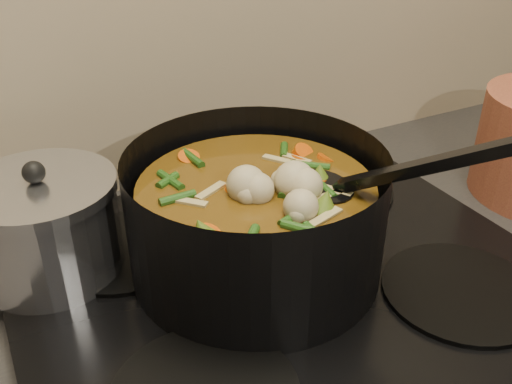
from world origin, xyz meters
name	(u,v)px	position (x,y,z in m)	size (l,w,h in m)	color
stovetop	(283,277)	(0.00, 1.93, 0.92)	(0.62, 0.54, 0.03)	black
stockpot	(257,218)	(-0.02, 1.96, 1.00)	(0.37, 0.40, 0.22)	black
saucepan	(46,226)	(-0.24, 2.07, 0.99)	(0.18, 0.18, 0.14)	silver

